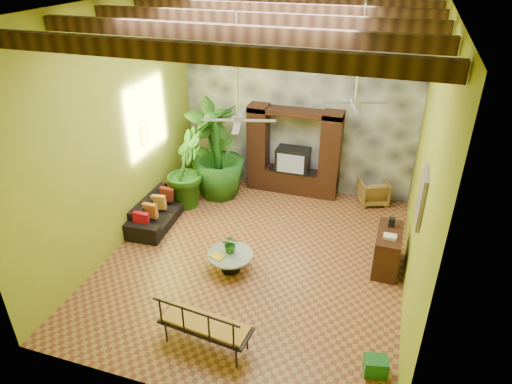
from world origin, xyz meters
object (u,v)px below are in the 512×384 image
(coffee_table, at_px, (230,260))
(iron_bench, at_px, (203,325))
(entertainment_center, at_px, (293,158))
(tall_plant_a, at_px, (212,145))
(sofa, at_px, (160,209))
(ceiling_fan_front, at_px, (238,108))
(side_console, at_px, (387,250))
(tall_plant_c, at_px, (218,152))
(tall_plant_b, at_px, (185,169))
(wicker_armchair, at_px, (373,191))
(ceiling_fan_back, at_px, (356,91))
(green_bin, at_px, (376,366))

(coffee_table, distance_m, iron_bench, 2.10)
(entertainment_center, relative_size, tall_plant_a, 0.99)
(sofa, bearing_deg, iron_bench, -145.16)
(ceiling_fan_front, distance_m, side_console, 4.19)
(entertainment_center, distance_m, tall_plant_c, 1.96)
(ceiling_fan_front, xyz_separation_m, tall_plant_b, (-2.17, 2.06, -2.43))
(wicker_armchair, bearing_deg, entertainment_center, -22.41)
(wicker_armchair, bearing_deg, tall_plant_b, -4.34)
(entertainment_center, distance_m, ceiling_fan_back, 3.50)
(wicker_armchair, bearing_deg, coffee_table, 33.31)
(tall_plant_a, height_order, side_console, tall_plant_a)
(entertainment_center, height_order, sofa, entertainment_center)
(entertainment_center, distance_m, tall_plant_b, 2.80)
(ceiling_fan_front, relative_size, side_console, 1.74)
(entertainment_center, height_order, coffee_table, entertainment_center)
(tall_plant_b, bearing_deg, sofa, -106.49)
(tall_plant_a, xyz_separation_m, tall_plant_b, (-0.28, -1.06, -0.24))
(entertainment_center, xyz_separation_m, wicker_armchair, (2.10, 0.01, -0.65))
(sofa, distance_m, tall_plant_c, 2.07)
(tall_plant_c, bearing_deg, ceiling_fan_front, -60.22)
(iron_bench, relative_size, green_bin, 4.42)
(ceiling_fan_back, xyz_separation_m, green_bin, (1.05, -3.45, -3.25))
(ceiling_fan_back, relative_size, side_console, 1.74)
(iron_bench, bearing_deg, tall_plant_c, 115.31)
(ceiling_fan_back, height_order, tall_plant_a, ceiling_fan_back)
(wicker_armchair, distance_m, iron_bench, 6.15)
(ceiling_fan_back, distance_m, tall_plant_b, 4.68)
(iron_bench, height_order, green_bin, iron_bench)
(ceiling_fan_back, relative_size, sofa, 0.90)
(tall_plant_a, bearing_deg, ceiling_fan_front, -58.71)
(tall_plant_c, height_order, green_bin, tall_plant_c)
(side_console, bearing_deg, coffee_table, -159.73)
(tall_plant_a, relative_size, iron_bench, 1.55)
(iron_bench, relative_size, side_console, 1.47)
(ceiling_fan_front, bearing_deg, tall_plant_c, 119.78)
(coffee_table, xyz_separation_m, green_bin, (3.03, -1.71, -0.10))
(coffee_table, bearing_deg, entertainment_center, 84.14)
(ceiling_fan_front, relative_size, tall_plant_b, 0.95)
(side_console, bearing_deg, ceiling_fan_back, 146.71)
(coffee_table, xyz_separation_m, iron_bench, (0.33, -2.06, 0.28))
(tall_plant_a, relative_size, coffee_table, 2.64)
(entertainment_center, xyz_separation_m, coffee_table, (-0.38, -3.68, -0.71))
(ceiling_fan_back, relative_size, tall_plant_a, 0.77)
(entertainment_center, height_order, tall_plant_c, tall_plant_c)
(ceiling_fan_front, height_order, tall_plant_a, ceiling_fan_front)
(wicker_armchair, bearing_deg, tall_plant_c, -11.28)
(tall_plant_c, bearing_deg, wicker_armchair, 11.50)
(ceiling_fan_back, height_order, green_bin, ceiling_fan_back)
(sofa, xyz_separation_m, tall_plant_b, (0.28, 0.94, 0.67))
(iron_bench, bearing_deg, green_bin, 13.59)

